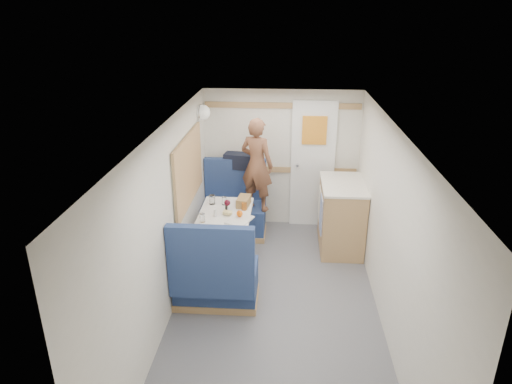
# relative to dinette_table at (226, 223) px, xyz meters

# --- Properties ---
(floor) EXTENTS (4.50, 4.50, 0.00)m
(floor) POSITION_rel_dinette_table_xyz_m (0.65, -1.00, -0.57)
(floor) COLOR #515156
(floor) RESTS_ON ground
(ceiling) EXTENTS (4.50, 4.50, 0.00)m
(ceiling) POSITION_rel_dinette_table_xyz_m (0.65, -1.00, 1.43)
(ceiling) COLOR silver
(ceiling) RESTS_ON wall_back
(wall_back) EXTENTS (2.20, 0.02, 2.00)m
(wall_back) POSITION_rel_dinette_table_xyz_m (0.65, 1.25, 0.43)
(wall_back) COLOR silver
(wall_back) RESTS_ON floor
(wall_left) EXTENTS (0.02, 4.50, 2.00)m
(wall_left) POSITION_rel_dinette_table_xyz_m (-0.45, -1.00, 0.43)
(wall_left) COLOR silver
(wall_left) RESTS_ON floor
(wall_right) EXTENTS (0.02, 4.50, 2.00)m
(wall_right) POSITION_rel_dinette_table_xyz_m (1.75, -1.00, 0.43)
(wall_right) COLOR silver
(wall_right) RESTS_ON floor
(oak_trim_low) EXTENTS (2.15, 0.02, 0.08)m
(oak_trim_low) POSITION_rel_dinette_table_xyz_m (0.65, 1.23, 0.28)
(oak_trim_low) COLOR #A87C4C
(oak_trim_low) RESTS_ON wall_back
(oak_trim_high) EXTENTS (2.15, 0.02, 0.08)m
(oak_trim_high) POSITION_rel_dinette_table_xyz_m (0.65, 1.23, 1.21)
(oak_trim_high) COLOR #A87C4C
(oak_trim_high) RESTS_ON wall_back
(side_window) EXTENTS (0.04, 1.30, 0.72)m
(side_window) POSITION_rel_dinette_table_xyz_m (-0.43, 0.00, 0.68)
(side_window) COLOR #A6B297
(side_window) RESTS_ON wall_left
(rear_door) EXTENTS (0.62, 0.12, 1.86)m
(rear_door) POSITION_rel_dinette_table_xyz_m (1.10, 1.22, 0.41)
(rear_door) COLOR white
(rear_door) RESTS_ON wall_back
(dinette_table) EXTENTS (0.62, 0.92, 0.72)m
(dinette_table) POSITION_rel_dinette_table_xyz_m (0.00, 0.00, 0.00)
(dinette_table) COLOR white
(dinette_table) RESTS_ON floor
(bench_far) EXTENTS (0.90, 0.59, 1.05)m
(bench_far) POSITION_rel_dinette_table_xyz_m (-0.00, 0.86, -0.27)
(bench_far) COLOR navy
(bench_far) RESTS_ON floor
(bench_near) EXTENTS (0.90, 0.59, 1.05)m
(bench_near) POSITION_rel_dinette_table_xyz_m (-0.00, -0.86, -0.27)
(bench_near) COLOR navy
(bench_near) RESTS_ON floor
(ledge) EXTENTS (0.90, 0.14, 0.04)m
(ledge) POSITION_rel_dinette_table_xyz_m (-0.00, 1.12, 0.31)
(ledge) COLOR #A87C4C
(ledge) RESTS_ON bench_far
(dome_light) EXTENTS (0.20, 0.20, 0.20)m
(dome_light) POSITION_rel_dinette_table_xyz_m (-0.39, 0.85, 1.18)
(dome_light) COLOR white
(dome_light) RESTS_ON wall_left
(galley_counter) EXTENTS (0.57, 0.92, 0.92)m
(galley_counter) POSITION_rel_dinette_table_xyz_m (1.47, 0.55, -0.10)
(galley_counter) COLOR #A87C4C
(galley_counter) RESTS_ON floor
(person) EXTENTS (0.55, 0.47, 1.27)m
(person) POSITION_rel_dinette_table_xyz_m (0.33, 0.72, 0.52)
(person) COLOR brown
(person) RESTS_ON bench_far
(duffel_bag) EXTENTS (0.48, 0.29, 0.21)m
(duffel_bag) POSITION_rel_dinette_table_xyz_m (0.07, 1.12, 0.44)
(duffel_bag) COLOR black
(duffel_bag) RESTS_ON ledge
(tray) EXTENTS (0.34, 0.38, 0.02)m
(tray) POSITION_rel_dinette_table_xyz_m (0.20, -0.24, 0.16)
(tray) COLOR silver
(tray) RESTS_ON dinette_table
(orange_fruit) EXTENTS (0.08, 0.08, 0.08)m
(orange_fruit) POSITION_rel_dinette_table_xyz_m (0.19, -0.17, 0.21)
(orange_fruit) COLOR #EE510A
(orange_fruit) RESTS_ON tray
(cheese_block) EXTENTS (0.12, 0.09, 0.04)m
(cheese_block) POSITION_rel_dinette_table_xyz_m (0.04, -0.10, 0.19)
(cheese_block) COLOR #E5C884
(cheese_block) RESTS_ON tray
(wine_glass) EXTENTS (0.08, 0.08, 0.17)m
(wine_glass) POSITION_rel_dinette_table_xyz_m (0.03, -0.03, 0.28)
(wine_glass) COLOR white
(wine_glass) RESTS_ON dinette_table
(tumbler_left) EXTENTS (0.06, 0.06, 0.10)m
(tumbler_left) POSITION_rel_dinette_table_xyz_m (-0.23, -0.31, 0.21)
(tumbler_left) COLOR white
(tumbler_left) RESTS_ON dinette_table
(tumbler_mid) EXTENTS (0.07, 0.07, 0.12)m
(tumbler_mid) POSITION_rel_dinette_table_xyz_m (-0.20, 0.22, 0.21)
(tumbler_mid) COLOR white
(tumbler_mid) RESTS_ON dinette_table
(tumbler_right) EXTENTS (0.06, 0.06, 0.10)m
(tumbler_right) POSITION_rel_dinette_table_xyz_m (-0.04, 0.21, 0.20)
(tumbler_right) COLOR white
(tumbler_right) RESTS_ON dinette_table
(beer_glass) EXTENTS (0.06, 0.06, 0.10)m
(beer_glass) POSITION_rel_dinette_table_xyz_m (0.22, 0.07, 0.20)
(beer_glass) COLOR #964D15
(beer_glass) RESTS_ON dinette_table
(pepper_grinder) EXTENTS (0.04, 0.04, 0.10)m
(pepper_grinder) POSITION_rel_dinette_table_xyz_m (0.01, 0.06, 0.20)
(pepper_grinder) COLOR black
(pepper_grinder) RESTS_ON dinette_table
(salt_grinder) EXTENTS (0.04, 0.04, 0.10)m
(salt_grinder) POSITION_rel_dinette_table_xyz_m (-0.10, -0.15, 0.20)
(salt_grinder) COLOR silver
(salt_grinder) RESTS_ON dinette_table
(bread_loaf) EXTENTS (0.17, 0.28, 0.11)m
(bread_loaf) POSITION_rel_dinette_table_xyz_m (0.20, 0.21, 0.21)
(bread_loaf) COLOR olive
(bread_loaf) RESTS_ON dinette_table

